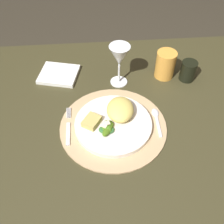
# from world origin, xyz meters

# --- Properties ---
(ground_plane) EXTENTS (6.00, 6.00, 0.00)m
(ground_plane) POSITION_xyz_m (0.00, 0.00, 0.00)
(ground_plane) COLOR #322D22
(dining_table) EXTENTS (1.15, 0.88, 0.73)m
(dining_table) POSITION_xyz_m (0.00, 0.00, 0.58)
(dining_table) COLOR #35321C
(dining_table) RESTS_ON ground
(placemat) EXTENTS (0.36, 0.36, 0.01)m
(placemat) POSITION_xyz_m (-0.07, -0.06, 0.73)
(placemat) COLOR tan
(placemat) RESTS_ON dining_table
(dinner_plate) EXTENTS (0.26, 0.26, 0.02)m
(dinner_plate) POSITION_xyz_m (-0.07, -0.06, 0.74)
(dinner_plate) COLOR silver
(dinner_plate) RESTS_ON placemat
(pasta_serving) EXTENTS (0.10, 0.12, 0.04)m
(pasta_serving) POSITION_xyz_m (-0.04, -0.02, 0.77)
(pasta_serving) COLOR #DCC360
(pasta_serving) RESTS_ON dinner_plate
(salad_greens) EXTENTS (0.06, 0.08, 0.02)m
(salad_greens) POSITION_xyz_m (-0.09, -0.09, 0.76)
(salad_greens) COLOR #30642F
(salad_greens) RESTS_ON dinner_plate
(bread_piece) EXTENTS (0.07, 0.07, 0.02)m
(bread_piece) POSITION_xyz_m (-0.14, -0.06, 0.76)
(bread_piece) COLOR tan
(bread_piece) RESTS_ON dinner_plate
(fork) EXTENTS (0.01, 0.16, 0.00)m
(fork) POSITION_xyz_m (-0.22, -0.06, 0.74)
(fork) COLOR silver
(fork) RESTS_ON placemat
(spoon) EXTENTS (0.02, 0.13, 0.01)m
(spoon) POSITION_xyz_m (0.08, -0.04, 0.74)
(spoon) COLOR silver
(spoon) RESTS_ON placemat
(napkin) EXTENTS (0.17, 0.16, 0.01)m
(napkin) POSITION_xyz_m (-0.26, 0.22, 0.74)
(napkin) COLOR white
(napkin) RESTS_ON dining_table
(wine_glass) EXTENTS (0.08, 0.08, 0.16)m
(wine_glass) POSITION_xyz_m (-0.03, 0.16, 0.85)
(wine_glass) COLOR silver
(wine_glass) RESTS_ON dining_table
(amber_tumbler) EXTENTS (0.08, 0.08, 0.11)m
(amber_tumbler) POSITION_xyz_m (0.15, 0.19, 0.78)
(amber_tumbler) COLOR gold
(amber_tumbler) RESTS_ON dining_table
(dark_tumbler) EXTENTS (0.06, 0.06, 0.08)m
(dark_tumbler) POSITION_xyz_m (0.24, 0.16, 0.77)
(dark_tumbler) COLOR black
(dark_tumbler) RESTS_ON dining_table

